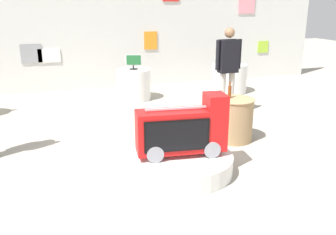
{
  "coord_description": "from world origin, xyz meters",
  "views": [
    {
      "loc": [
        -1.42,
        -4.91,
        2.24
      ],
      "look_at": [
        0.1,
        -0.19,
        0.67
      ],
      "focal_mm": 39.23,
      "sensor_mm": 36.0,
      "label": 1
    }
  ],
  "objects": [
    {
      "name": "shopper_browsing_rear",
      "position": [
        1.93,
        1.63,
        1.04
      ],
      "size": [
        0.56,
        0.22,
        1.77
      ],
      "color": "#B2ADA3",
      "rests_on": "ground"
    },
    {
      "name": "back_wall_display",
      "position": [
        0.0,
        4.95,
        1.49
      ],
      "size": [
        12.46,
        0.13,
        2.98
      ],
      "color": "silver",
      "rests_on": "ground"
    },
    {
      "name": "display_pedestal_left_rear",
      "position": [
        0.42,
        3.48,
        0.36
      ],
      "size": [
        0.8,
        0.8,
        0.72
      ],
      "primitive_type": "cylinder",
      "color": "silver",
      "rests_on": "ground"
    },
    {
      "name": "display_pedestal_center_rear",
      "position": [
        2.92,
        3.44,
        0.36
      ],
      "size": [
        0.88,
        0.88,
        0.72
      ],
      "primitive_type": "cylinder",
      "color": "silver",
      "rests_on": "ground"
    },
    {
      "name": "side_table_round",
      "position": [
        1.41,
        0.3,
        0.37
      ],
      "size": [
        0.66,
        0.66,
        0.72
      ],
      "color": "#9E7F56",
      "rests_on": "ground"
    },
    {
      "name": "ground_plane",
      "position": [
        0.0,
        0.0,
        0.0
      ],
      "size": [
        30.0,
        30.0,
        0.0
      ],
      "primitive_type": "plane",
      "color": "#A8A091"
    },
    {
      "name": "bottle_on_side_table",
      "position": [
        1.35,
        0.39,
        0.83
      ],
      "size": [
        0.06,
        0.06,
        0.27
      ],
      "color": "brown",
      "rests_on": "side_table_round"
    },
    {
      "name": "tv_on_center_rear",
      "position": [
        2.92,
        3.44,
        0.95
      ],
      "size": [
        0.5,
        0.17,
        0.4
      ],
      "color": "black",
      "rests_on": "display_pedestal_center_rear"
    },
    {
      "name": "novelty_firetruck_tv",
      "position": [
        0.18,
        -0.59,
        0.6
      ],
      "size": [
        1.23,
        0.52,
        0.83
      ],
      "color": "gray",
      "rests_on": "main_display_pedestal"
    },
    {
      "name": "tv_on_left_rear",
      "position": [
        0.42,
        3.48,
        0.91
      ],
      "size": [
        0.36,
        0.2,
        0.35
      ],
      "color": "black",
      "rests_on": "display_pedestal_left_rear"
    },
    {
      "name": "main_display_pedestal",
      "position": [
        0.15,
        -0.58,
        0.13
      ],
      "size": [
        1.42,
        1.42,
        0.25
      ],
      "primitive_type": "cylinder",
      "color": "silver",
      "rests_on": "ground"
    }
  ]
}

